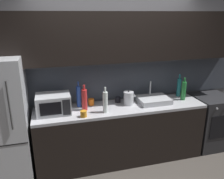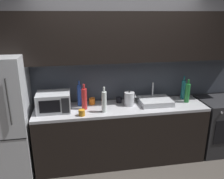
{
  "view_description": "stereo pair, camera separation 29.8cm",
  "coord_description": "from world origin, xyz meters",
  "px_view_note": "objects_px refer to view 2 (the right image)",
  "views": [
    {
      "loc": [
        -0.97,
        -2.15,
        2.23
      ],
      "look_at": [
        -0.14,
        0.9,
        1.18
      ],
      "focal_mm": 37.16,
      "sensor_mm": 36.0,
      "label": 1
    },
    {
      "loc": [
        -0.68,
        -2.22,
        2.23
      ],
      "look_at": [
        -0.14,
        0.9,
        1.18
      ],
      "focal_mm": 37.16,
      "sensor_mm": 36.0,
      "label": 2
    }
  ],
  "objects_px": {
    "mug_dark": "(119,100)",
    "wine_bottle_clear": "(104,102)",
    "wine_bottle_green": "(187,93)",
    "mug_orange": "(92,101)",
    "refrigerator": "(4,117)",
    "mug_amber": "(82,113)",
    "kettle": "(129,99)",
    "microwave": "(54,102)",
    "wine_bottle_blue": "(79,95)",
    "oven_range": "(216,125)",
    "wine_bottle_red": "(84,99)",
    "wine_bottle_teal": "(183,89)"
  },
  "relations": [
    {
      "from": "mug_dark",
      "to": "wine_bottle_clear",
      "type": "bearing_deg",
      "value": -131.47
    },
    {
      "from": "wine_bottle_green",
      "to": "mug_orange",
      "type": "bearing_deg",
      "value": 173.75
    },
    {
      "from": "refrigerator",
      "to": "mug_amber",
      "type": "bearing_deg",
      "value": -11.41
    },
    {
      "from": "kettle",
      "to": "mug_orange",
      "type": "distance_m",
      "value": 0.57
    },
    {
      "from": "refrigerator",
      "to": "microwave",
      "type": "relative_size",
      "value": 3.74
    },
    {
      "from": "mug_amber",
      "to": "microwave",
      "type": "bearing_deg",
      "value": 148.48
    },
    {
      "from": "wine_bottle_blue",
      "to": "mug_amber",
      "type": "xyz_separation_m",
      "value": [
        0.01,
        -0.38,
        -0.12
      ]
    },
    {
      "from": "oven_range",
      "to": "wine_bottle_clear",
      "type": "bearing_deg",
      "value": -175.66
    },
    {
      "from": "wine_bottle_green",
      "to": "mug_dark",
      "type": "bearing_deg",
      "value": 171.45
    },
    {
      "from": "wine_bottle_green",
      "to": "mug_orange",
      "type": "distance_m",
      "value": 1.48
    },
    {
      "from": "wine_bottle_red",
      "to": "wine_bottle_blue",
      "type": "distance_m",
      "value": 0.16
    },
    {
      "from": "wine_bottle_clear",
      "to": "kettle",
      "type": "bearing_deg",
      "value": 24.78
    },
    {
      "from": "microwave",
      "to": "mug_dark",
      "type": "xyz_separation_m",
      "value": [
        0.98,
        0.15,
        -0.09
      ]
    },
    {
      "from": "wine_bottle_blue",
      "to": "mug_amber",
      "type": "distance_m",
      "value": 0.4
    },
    {
      "from": "kettle",
      "to": "refrigerator",
      "type": "bearing_deg",
      "value": -178.6
    },
    {
      "from": "kettle",
      "to": "mug_dark",
      "type": "relative_size",
      "value": 2.64
    },
    {
      "from": "kettle",
      "to": "wine_bottle_green",
      "type": "distance_m",
      "value": 0.92
    },
    {
      "from": "wine_bottle_red",
      "to": "mug_dark",
      "type": "relative_size",
      "value": 4.35
    },
    {
      "from": "wine_bottle_clear",
      "to": "mug_dark",
      "type": "bearing_deg",
      "value": 48.53
    },
    {
      "from": "refrigerator",
      "to": "wine_bottle_teal",
      "type": "distance_m",
      "value": 2.72
    },
    {
      "from": "wine_bottle_teal",
      "to": "mug_orange",
      "type": "height_order",
      "value": "wine_bottle_teal"
    },
    {
      "from": "oven_range",
      "to": "wine_bottle_green",
      "type": "relative_size",
      "value": 2.48
    },
    {
      "from": "oven_range",
      "to": "wine_bottle_red",
      "type": "xyz_separation_m",
      "value": [
        -2.15,
        0.01,
        0.61
      ]
    },
    {
      "from": "mug_amber",
      "to": "mug_dark",
      "type": "bearing_deg",
      "value": 32.93
    },
    {
      "from": "wine_bottle_clear",
      "to": "mug_dark",
      "type": "height_order",
      "value": "wine_bottle_clear"
    },
    {
      "from": "mug_dark",
      "to": "wine_bottle_blue",
      "type": "bearing_deg",
      "value": -179.04
    },
    {
      "from": "microwave",
      "to": "mug_amber",
      "type": "distance_m",
      "value": 0.45
    },
    {
      "from": "wine_bottle_clear",
      "to": "wine_bottle_green",
      "type": "relative_size",
      "value": 1.01
    },
    {
      "from": "mug_dark",
      "to": "wine_bottle_teal",
      "type": "bearing_deg",
      "value": 0.48
    },
    {
      "from": "wine_bottle_red",
      "to": "wine_bottle_clear",
      "type": "distance_m",
      "value": 0.31
    },
    {
      "from": "microwave",
      "to": "wine_bottle_teal",
      "type": "distance_m",
      "value": 2.03
    },
    {
      "from": "mug_amber",
      "to": "mug_dark",
      "type": "xyz_separation_m",
      "value": [
        0.6,
        0.39,
        0.0
      ]
    },
    {
      "from": "wine_bottle_teal",
      "to": "mug_orange",
      "type": "distance_m",
      "value": 1.48
    },
    {
      "from": "kettle",
      "to": "mug_dark",
      "type": "bearing_deg",
      "value": 134.23
    },
    {
      "from": "oven_range",
      "to": "wine_bottle_teal",
      "type": "relative_size",
      "value": 2.4
    },
    {
      "from": "oven_range",
      "to": "mug_orange",
      "type": "distance_m",
      "value": 2.1
    },
    {
      "from": "refrigerator",
      "to": "wine_bottle_green",
      "type": "relative_size",
      "value": 4.73
    },
    {
      "from": "wine_bottle_green",
      "to": "mug_amber",
      "type": "bearing_deg",
      "value": -171.99
    },
    {
      "from": "refrigerator",
      "to": "mug_orange",
      "type": "height_order",
      "value": "refrigerator"
    },
    {
      "from": "refrigerator",
      "to": "wine_bottle_red",
      "type": "xyz_separation_m",
      "value": [
        1.11,
        0.01,
        0.2
      ]
    },
    {
      "from": "microwave",
      "to": "mug_orange",
      "type": "height_order",
      "value": "microwave"
    },
    {
      "from": "wine_bottle_clear",
      "to": "wine_bottle_green",
      "type": "height_order",
      "value": "wine_bottle_clear"
    },
    {
      "from": "wine_bottle_red",
      "to": "wine_bottle_blue",
      "type": "xyz_separation_m",
      "value": [
        -0.06,
        0.15,
        0.0
      ]
    },
    {
      "from": "wine_bottle_blue",
      "to": "mug_dark",
      "type": "relative_size",
      "value": 4.46
    },
    {
      "from": "refrigerator",
      "to": "mug_orange",
      "type": "relative_size",
      "value": 17.88
    },
    {
      "from": "wine_bottle_red",
      "to": "kettle",
      "type": "bearing_deg",
      "value": 2.72
    },
    {
      "from": "kettle",
      "to": "wine_bottle_red",
      "type": "distance_m",
      "value": 0.68
    },
    {
      "from": "wine_bottle_clear",
      "to": "wine_bottle_teal",
      "type": "bearing_deg",
      "value": 13.77
    },
    {
      "from": "mug_orange",
      "to": "mug_amber",
      "type": "bearing_deg",
      "value": -114.06
    },
    {
      "from": "mug_orange",
      "to": "kettle",
      "type": "bearing_deg",
      "value": -13.68
    }
  ]
}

